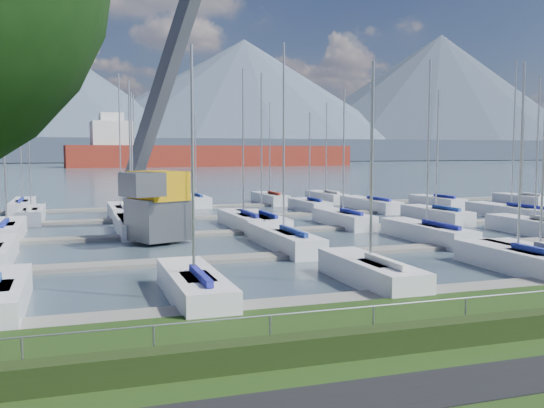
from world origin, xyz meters
name	(u,v)px	position (x,y,z in m)	size (l,w,h in m)	color
path	(471,383)	(0.00, -3.00, 0.01)	(160.00, 2.00, 0.04)	black
water	(94,165)	(0.00, 260.00, -0.40)	(800.00, 540.00, 0.20)	#3E4F5B
hedge	(412,337)	(0.00, -0.40, 0.35)	(80.00, 0.70, 0.70)	black
fence	(405,303)	(0.00, 0.00, 1.20)	(0.04, 0.04, 80.00)	gray
foothill	(89,150)	(0.00, 330.00, 6.00)	(900.00, 80.00, 12.00)	#3D485A
mountains	(96,88)	(7.35, 404.62, 46.68)	(1190.00, 360.00, 115.00)	#444C63
docks	(209,234)	(0.00, 26.00, -0.22)	(90.00, 41.60, 0.25)	slate
crane	(162,153)	(-3.26, 24.79, 5.33)	(7.82, 12.88, 22.35)	#55585C
cargo_ship_mid	(202,156)	(37.85, 211.46, 3.47)	(108.32, 23.47, 21.50)	maroon
sailboat_fleet	(179,153)	(-1.54, 28.65, 5.30)	(74.67, 49.60, 13.61)	navy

